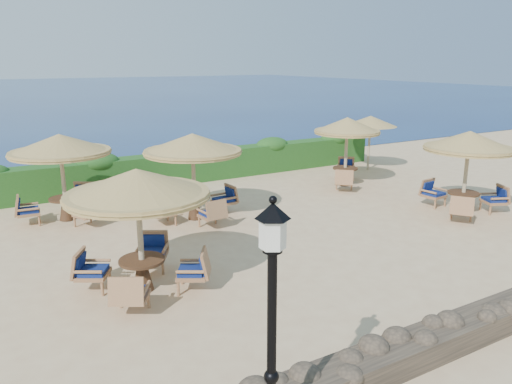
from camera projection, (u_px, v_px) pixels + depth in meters
The scene contains 11 objects.
ground at pixel (287, 233), 14.13m from camera, with size 120.00×120.00×0.00m, color #D5B587.
sea at pixel (19, 93), 72.51m from camera, with size 160.00×160.00×0.00m, color #0C2052.
hedge at pixel (187, 167), 19.98m from camera, with size 18.00×0.90×1.20m, color #194616.
stone_wall at pixel (481, 323), 8.90m from camera, with size 15.00×0.65×0.44m, color brown.
lamp_post at pixel (272, 350), 5.71m from camera, with size 0.44×0.44×3.31m.
extra_parasol at pixel (370, 121), 21.71m from camera, with size 2.30×2.30×2.41m.
cafe_set_0 at pixel (138, 206), 10.19m from camera, with size 2.98×2.98×2.65m.
cafe_set_1 at pixel (468, 155), 15.46m from camera, with size 2.79×2.80×2.65m.
cafe_set_2 at pixel (61, 158), 14.83m from camera, with size 2.96×2.96×2.65m.
cafe_set_3 at pixel (193, 160), 14.96m from camera, with size 2.97×2.97×2.65m.
cafe_set_4 at pixel (347, 136), 19.06m from camera, with size 2.53×2.55×2.65m.
Camera 1 is at (-7.51, -11.07, 4.77)m, focal length 35.00 mm.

